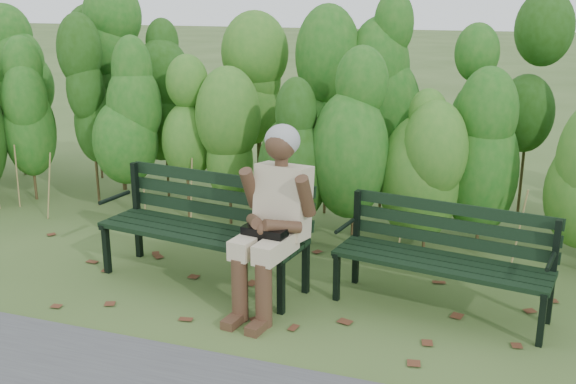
% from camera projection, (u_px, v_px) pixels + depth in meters
% --- Properties ---
extents(ground, '(80.00, 80.00, 0.00)m').
position_uv_depth(ground, '(273.00, 296.00, 5.24)').
color(ground, '#405926').
extents(hedge_band, '(11.04, 1.67, 2.42)m').
position_uv_depth(hedge_band, '(339.00, 101.00, 6.56)').
color(hedge_band, '#47381E').
rests_on(hedge_band, ground).
extents(leaf_litter, '(5.78, 1.88, 0.01)m').
position_uv_depth(leaf_litter, '(303.00, 295.00, 5.25)').
color(leaf_litter, brown).
rests_on(leaf_litter, ground).
extents(bench_left, '(1.79, 0.79, 0.86)m').
position_uv_depth(bench_left, '(208.00, 220.00, 5.43)').
color(bench_left, black).
rests_on(bench_left, ground).
extents(bench_right, '(1.61, 0.74, 0.78)m').
position_uv_depth(bench_right, '(445.00, 250.00, 4.93)').
color(bench_right, black).
rests_on(bench_right, ground).
extents(seated_woman, '(0.58, 0.85, 1.36)m').
position_uv_depth(seated_woman, '(274.00, 209.00, 4.89)').
color(seated_woman, '#BFAA94').
rests_on(seated_woman, ground).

